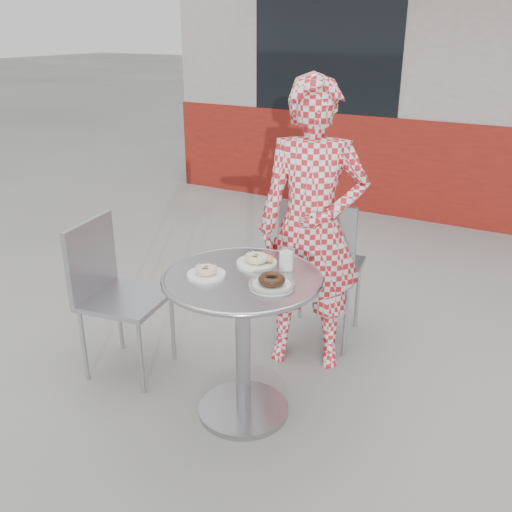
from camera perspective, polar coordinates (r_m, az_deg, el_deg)
The scene contains 10 objects.
ground at distance 3.02m, azimuth -1.20°, elevation -15.70°, with size 60.00×60.00×0.00m, color #979590.
storefront at distance 7.70m, azimuth 21.79°, elevation 17.94°, with size 6.02×4.55×3.00m.
bistro_table at distance 2.73m, azimuth -1.35°, elevation -5.60°, with size 0.76×0.76×0.77m.
chair_far at distance 3.57m, azimuth 6.55°, elevation -3.95°, with size 0.52×0.52×0.94m.
chair_left at distance 3.32m, azimuth -12.81°, elevation -6.95°, with size 0.49×0.49×0.88m.
seated_person at distance 3.14m, azimuth 5.59°, elevation 2.79°, with size 0.60×0.39×1.63m, color red.
plate_far at distance 2.78m, azimuth 0.14°, elevation -0.42°, with size 0.20×0.20×0.05m.
plate_near at distance 2.66m, azimuth -5.00°, elevation -1.60°, with size 0.18×0.18×0.05m.
plate_checker at distance 2.54m, azimuth 1.58°, elevation -2.71°, with size 0.21×0.21×0.05m.
milk_cup at distance 2.70m, azimuth 3.02°, elevation -0.38°, with size 0.07×0.07×0.11m.
Camera 1 is at (1.25, -2.03, 1.85)m, focal length 40.00 mm.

